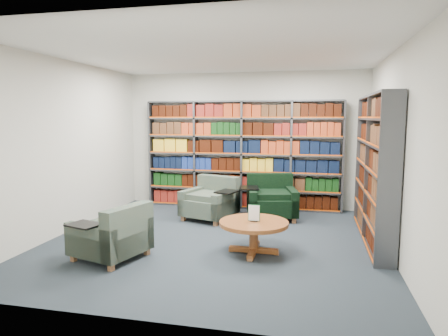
% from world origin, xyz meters
% --- Properties ---
extents(room_shell, '(5.02, 5.02, 2.82)m').
position_xyz_m(room_shell, '(0.00, 0.00, 1.40)').
color(room_shell, black).
rests_on(room_shell, ground).
extents(bookshelf_back, '(4.00, 0.28, 2.20)m').
position_xyz_m(bookshelf_back, '(0.00, 2.34, 1.10)').
color(bookshelf_back, '#47494F').
rests_on(bookshelf_back, ground).
extents(bookshelf_right, '(0.28, 2.50, 2.20)m').
position_xyz_m(bookshelf_right, '(2.34, 0.60, 1.10)').
color(bookshelf_right, '#47494F').
rests_on(bookshelf_right, ground).
extents(chair_teal_left, '(1.12, 1.06, 0.77)m').
position_xyz_m(chair_teal_left, '(-0.39, 1.33, 0.31)').
color(chair_teal_left, '#0C2B34').
rests_on(chair_teal_left, ground).
extents(chair_green_right, '(1.13, 1.05, 0.80)m').
position_xyz_m(chair_green_right, '(0.67, 1.66, 0.32)').
color(chair_green_right, black).
rests_on(chair_green_right, ground).
extents(chair_teal_front, '(1.02, 1.08, 0.74)m').
position_xyz_m(chair_teal_front, '(-1.12, -1.06, 0.30)').
color(chair_teal_front, '#0C2B34').
rests_on(chair_teal_front, ground).
extents(coffee_table, '(0.96, 0.96, 0.67)m').
position_xyz_m(coffee_table, '(0.65, -0.42, 0.36)').
color(coffee_table, brown).
rests_on(coffee_table, ground).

